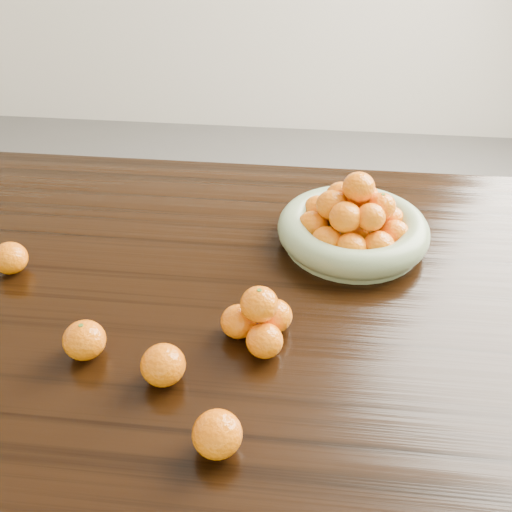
# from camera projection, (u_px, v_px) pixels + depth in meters

# --- Properties ---
(ground) EXTENTS (5.00, 5.00, 0.00)m
(ground) POSITION_uv_depth(u_px,v_px,m) (262.00, 503.00, 1.53)
(ground) COLOR #4C4A47
(ground) RESTS_ON ground
(dining_table) EXTENTS (2.00, 1.00, 0.75)m
(dining_table) POSITION_uv_depth(u_px,v_px,m) (263.00, 319.00, 1.14)
(dining_table) COLOR black
(dining_table) RESTS_ON ground
(fruit_bowl) EXTENTS (0.31, 0.31, 0.16)m
(fruit_bowl) POSITION_uv_depth(u_px,v_px,m) (353.00, 226.00, 1.18)
(fruit_bowl) COLOR gray
(fruit_bowl) RESTS_ON dining_table
(orange_pyramid) EXTENTS (0.12, 0.12, 0.11)m
(orange_pyramid) POSITION_uv_depth(u_px,v_px,m) (259.00, 320.00, 0.95)
(orange_pyramid) COLOR orange
(orange_pyramid) RESTS_ON dining_table
(loose_orange_0) EXTENTS (0.07, 0.07, 0.06)m
(loose_orange_0) POSITION_uv_depth(u_px,v_px,m) (84.00, 340.00, 0.92)
(loose_orange_0) COLOR orange
(loose_orange_0) RESTS_ON dining_table
(loose_orange_1) EXTENTS (0.07, 0.07, 0.07)m
(loose_orange_1) POSITION_uv_depth(u_px,v_px,m) (163.00, 365.00, 0.88)
(loose_orange_1) COLOR orange
(loose_orange_1) RESTS_ON dining_table
(loose_orange_2) EXTENTS (0.07, 0.07, 0.06)m
(loose_orange_2) POSITION_uv_depth(u_px,v_px,m) (217.00, 434.00, 0.77)
(loose_orange_2) COLOR orange
(loose_orange_2) RESTS_ON dining_table
(loose_orange_3) EXTENTS (0.07, 0.07, 0.06)m
(loose_orange_3) POSITION_uv_depth(u_px,v_px,m) (10.00, 258.00, 1.10)
(loose_orange_3) COLOR orange
(loose_orange_3) RESTS_ON dining_table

